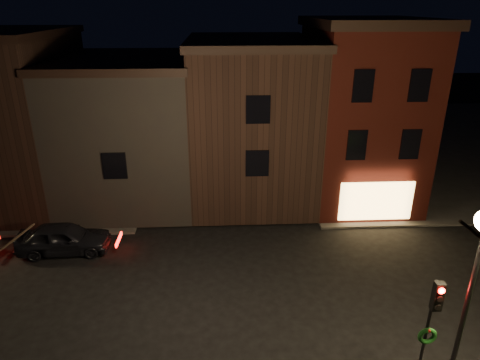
# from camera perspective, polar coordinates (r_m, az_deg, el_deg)

# --- Properties ---
(ground) EXTENTS (120.00, 120.00, 0.00)m
(ground) POSITION_cam_1_polar(r_m,az_deg,el_deg) (18.87, -1.05, -14.38)
(ground) COLOR black
(ground) RESTS_ON ground
(sidewalk_far_right) EXTENTS (30.00, 30.00, 0.12)m
(sidewalk_far_right) POSITION_cam_1_polar(r_m,az_deg,el_deg) (42.15, 26.31, 4.59)
(sidewalk_far_right) COLOR #2D2B28
(sidewalk_far_right) RESTS_ON ground
(corner_building) EXTENTS (6.50, 8.50, 10.50)m
(corner_building) POSITION_cam_1_polar(r_m,az_deg,el_deg) (26.65, 15.80, 8.78)
(corner_building) COLOR #3D0F0A
(corner_building) RESTS_ON ground
(row_building_a) EXTENTS (7.30, 10.30, 9.40)m
(row_building_a) POSITION_cam_1_polar(r_m,az_deg,el_deg) (26.48, 1.37, 8.27)
(row_building_a) COLOR black
(row_building_a) RESTS_ON ground
(row_building_b) EXTENTS (7.80, 10.30, 8.40)m
(row_building_b) POSITION_cam_1_polar(r_m,az_deg,el_deg) (27.06, -14.25, 6.80)
(row_building_b) COLOR black
(row_building_b) RESTS_ON ground
(row_building_c) EXTENTS (7.30, 10.30, 9.90)m
(row_building_c) POSITION_cam_1_polar(r_m,az_deg,el_deg) (29.19, -28.59, 7.40)
(row_building_c) COLOR black
(row_building_c) RESTS_ON ground
(street_lamp_near) EXTENTS (0.60, 0.60, 6.48)m
(street_lamp_near) POSITION_cam_1_polar(r_m,az_deg,el_deg) (12.82, 29.15, -9.24)
(street_lamp_near) COLOR black
(street_lamp_near) RESTS_ON sidewalk_near_right
(traffic_signal) EXTENTS (0.58, 0.38, 4.05)m
(traffic_signal) POSITION_cam_1_polar(r_m,az_deg,el_deg) (14.16, 24.11, -16.73)
(traffic_signal) COLOR black
(traffic_signal) RESTS_ON sidewalk_near_right
(parked_car_a) EXTENTS (4.48, 1.95, 1.50)m
(parked_car_a) POSITION_cam_1_polar(r_m,az_deg,el_deg) (22.67, -22.44, -7.19)
(parked_car_a) COLOR black
(parked_car_a) RESTS_ON ground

